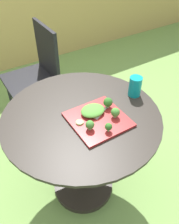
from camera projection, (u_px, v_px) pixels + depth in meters
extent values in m
plane|color=#70994C|center=(83.00, 186.00, 1.80)|extent=(12.00, 12.00, 0.00)
cylinder|color=#28231E|center=(81.00, 116.00, 1.32)|extent=(0.90, 0.90, 0.02)
cylinder|color=#28231E|center=(83.00, 155.00, 1.55)|extent=(0.06, 0.06, 0.68)
cylinder|color=#28231E|center=(83.00, 184.00, 1.78)|extent=(0.44, 0.44, 0.04)
cube|color=black|center=(30.00, 80.00, 2.13)|extent=(0.44, 0.44, 0.03)
cube|color=black|center=(47.00, 50.00, 2.05)|extent=(0.03, 0.42, 0.45)
cylinder|color=black|center=(10.00, 96.00, 2.31)|extent=(0.02, 0.02, 0.43)
cylinder|color=black|center=(22.00, 116.00, 2.08)|extent=(0.02, 0.02, 0.43)
cylinder|color=black|center=(43.00, 85.00, 2.46)|extent=(0.02, 0.02, 0.43)
cylinder|color=black|center=(59.00, 103.00, 2.23)|extent=(0.02, 0.02, 0.43)
cube|color=maroon|center=(98.00, 119.00, 1.27)|extent=(0.30, 0.30, 0.01)
cylinder|color=#0F8C93|center=(135.00, 86.00, 1.41)|extent=(0.08, 0.08, 0.13)
cylinder|color=#0D777D|center=(135.00, 89.00, 1.43)|extent=(0.07, 0.07, 0.09)
cube|color=silver|center=(105.00, 109.00, 1.32)|extent=(0.11, 0.05, 0.00)
cube|color=silver|center=(98.00, 116.00, 1.28)|extent=(0.05, 0.04, 0.00)
ellipsoid|color=#519338|center=(93.00, 111.00, 1.29)|extent=(0.14, 0.11, 0.04)
cylinder|color=#99B770|center=(115.00, 116.00, 1.27)|extent=(0.02, 0.02, 0.01)
sphere|color=#427F33|center=(115.00, 112.00, 1.26)|extent=(0.05, 0.05, 0.05)
cylinder|color=#99B770|center=(90.00, 128.00, 1.20)|extent=(0.02, 0.02, 0.01)
sphere|color=#427F33|center=(90.00, 125.00, 1.19)|extent=(0.05, 0.05, 0.05)
cylinder|color=#99B770|center=(108.00, 130.00, 1.19)|extent=(0.01, 0.01, 0.01)
sphere|color=#2D6623|center=(109.00, 127.00, 1.18)|extent=(0.04, 0.04, 0.04)
cylinder|color=#99B770|center=(108.00, 106.00, 1.34)|extent=(0.02, 0.02, 0.01)
sphere|color=#2D6623|center=(108.00, 102.00, 1.32)|extent=(0.05, 0.05, 0.05)
cylinder|color=#8EB766|center=(80.00, 122.00, 1.24)|extent=(0.04, 0.04, 0.01)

